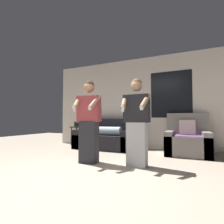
# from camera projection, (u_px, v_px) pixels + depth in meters

# --- Properties ---
(ground_plane) EXTENTS (14.00, 14.00, 0.00)m
(ground_plane) POSITION_uv_depth(u_px,v_px,m) (69.00, 184.00, 2.27)
(ground_plane) COLOR tan
(wall_back) EXTENTS (5.50, 0.07, 2.70)m
(wall_back) POSITION_uv_depth(u_px,v_px,m) (137.00, 103.00, 5.30)
(wall_back) COLOR silver
(wall_back) RESTS_ON ground_plane
(couch) EXTENTS (1.78, 0.92, 0.87)m
(couch) POSITION_uv_depth(u_px,v_px,m) (107.00, 138.00, 5.11)
(couch) COLOR black
(couch) RESTS_ON ground_plane
(armchair) EXTENTS (0.98, 0.93, 1.01)m
(armchair) POSITION_uv_depth(u_px,v_px,m) (187.00, 141.00, 4.20)
(armchair) COLOR slate
(armchair) RESTS_ON ground_plane
(side_table) EXTENTS (0.46, 0.35, 0.77)m
(side_table) POSITION_uv_depth(u_px,v_px,m) (79.00, 130.00, 5.82)
(side_table) COLOR #332319
(side_table) RESTS_ON ground_plane
(person_left) EXTENTS (0.51, 0.50, 1.61)m
(person_left) POSITION_uv_depth(u_px,v_px,m) (89.00, 121.00, 3.42)
(person_left) COLOR #28282D
(person_left) RESTS_ON ground_plane
(person_right) EXTENTS (0.52, 0.46, 1.59)m
(person_right) POSITION_uv_depth(u_px,v_px,m) (137.00, 122.00, 3.15)
(person_right) COLOR #B2B2B7
(person_right) RESTS_ON ground_plane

